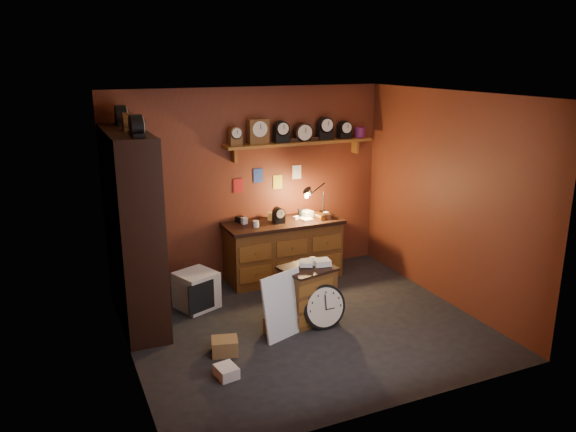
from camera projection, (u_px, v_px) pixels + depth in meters
The scene contains 11 objects.
floor at pixel (304, 325), 6.70m from camera, with size 4.00×4.00×0.00m, color black.
room_shell at pixel (305, 182), 6.34m from camera, with size 4.02×3.62×2.71m.
shelving_unit at pixel (130, 221), 6.51m from camera, with size 0.47×1.60×2.58m.
workbench at pixel (283, 247), 8.01m from camera, with size 1.68×0.66×1.36m.
low_cabinet at pixel (307, 291), 6.74m from camera, with size 0.69×0.62×0.77m.
big_round_clock at pixel (324, 307), 6.58m from camera, with size 0.53×0.17×0.53m.
white_panel at pixel (284, 335), 6.46m from camera, with size 0.58×0.02×0.77m, color silver.
mini_fridge at pixel (197, 290), 7.11m from camera, with size 0.59×0.61×0.47m.
floor_box_a at pixel (225, 346), 6.04m from camera, with size 0.28×0.24×0.17m, color olive.
floor_box_b at pixel (226, 372), 5.60m from camera, with size 0.19×0.23×0.12m, color white.
floor_box_c at pixel (277, 324), 6.51m from camera, with size 0.26×0.22×0.20m, color olive.
Camera 1 is at (-2.65, -5.48, 3.09)m, focal length 35.00 mm.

